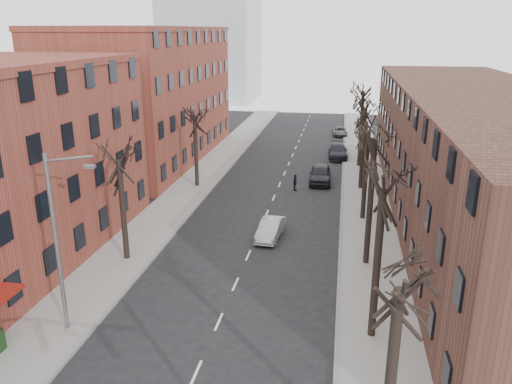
% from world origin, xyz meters
% --- Properties ---
extents(sidewalk_left, '(4.00, 90.00, 0.15)m').
position_xyz_m(sidewalk_left, '(-8.00, 35.00, 0.07)').
color(sidewalk_left, gray).
rests_on(sidewalk_left, ground).
extents(sidewalk_right, '(4.00, 90.00, 0.15)m').
position_xyz_m(sidewalk_right, '(8.00, 35.00, 0.07)').
color(sidewalk_right, gray).
rests_on(sidewalk_right, ground).
extents(building_left_far, '(12.00, 28.00, 14.00)m').
position_xyz_m(building_left_far, '(-16.00, 44.00, 7.00)').
color(building_left_far, brown).
rests_on(building_left_far, ground).
extents(building_right, '(12.00, 50.00, 10.00)m').
position_xyz_m(building_right, '(16.00, 30.00, 5.00)').
color(building_right, '#4D2F24').
rests_on(building_right, ground).
extents(tree_right_b, '(5.20, 5.20, 10.80)m').
position_xyz_m(tree_right_b, '(7.60, 12.00, 0.00)').
color(tree_right_b, black).
rests_on(tree_right_b, ground).
extents(tree_right_c, '(5.20, 5.20, 11.60)m').
position_xyz_m(tree_right_c, '(7.60, 20.00, 0.00)').
color(tree_right_c, black).
rests_on(tree_right_c, ground).
extents(tree_right_d, '(5.20, 5.20, 10.00)m').
position_xyz_m(tree_right_d, '(7.60, 28.00, 0.00)').
color(tree_right_d, black).
rests_on(tree_right_d, ground).
extents(tree_right_e, '(5.20, 5.20, 10.80)m').
position_xyz_m(tree_right_e, '(7.60, 36.00, 0.00)').
color(tree_right_e, black).
rests_on(tree_right_e, ground).
extents(tree_right_f, '(5.20, 5.20, 11.60)m').
position_xyz_m(tree_right_f, '(7.60, 44.00, 0.00)').
color(tree_right_f, black).
rests_on(tree_right_f, ground).
extents(tree_left_a, '(5.20, 5.20, 9.50)m').
position_xyz_m(tree_left_a, '(-7.60, 18.00, 0.00)').
color(tree_left_a, black).
rests_on(tree_left_a, ground).
extents(tree_left_b, '(5.20, 5.20, 9.50)m').
position_xyz_m(tree_left_b, '(-7.60, 34.00, 0.00)').
color(tree_left_b, black).
rests_on(tree_left_b, ground).
extents(streetlight, '(2.45, 0.22, 9.03)m').
position_xyz_m(streetlight, '(-7.03, 10.00, 5.01)').
color(streetlight, slate).
rests_on(streetlight, ground).
extents(silver_sedan, '(1.74, 4.15, 1.33)m').
position_xyz_m(silver_sedan, '(1.01, 23.15, 0.67)').
color(silver_sedan, '#A5A6AC').
rests_on(silver_sedan, ground).
extents(parked_car_near, '(2.14, 5.09, 1.72)m').
position_xyz_m(parked_car_near, '(3.80, 37.42, 0.86)').
color(parked_car_near, black).
rests_on(parked_car_near, ground).
extents(parked_car_mid, '(2.36, 5.36, 1.53)m').
position_xyz_m(parked_car_mid, '(5.30, 47.70, 0.77)').
color(parked_car_mid, black).
rests_on(parked_car_mid, ground).
extents(parked_car_far, '(2.25, 4.32, 1.16)m').
position_xyz_m(parked_car_far, '(5.30, 60.74, 0.58)').
color(parked_car_far, '#505257').
rests_on(parked_car_far, ground).
extents(pedestrian_crossing, '(0.61, 0.98, 1.55)m').
position_xyz_m(pedestrian_crossing, '(1.64, 34.41, 0.78)').
color(pedestrian_crossing, black).
rests_on(pedestrian_crossing, ground).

